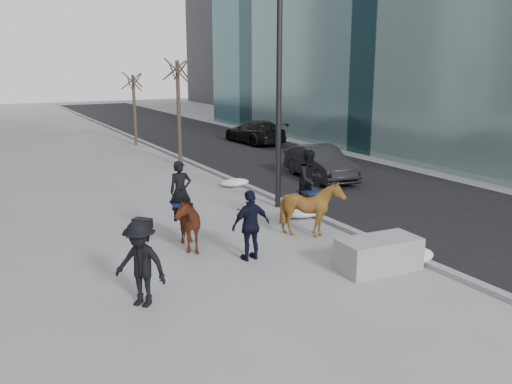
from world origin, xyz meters
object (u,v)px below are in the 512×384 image
mounted_left (183,217)px  mounted_right (312,202)px  car_near (320,163)px  planter (379,254)px

mounted_left → mounted_right: 3.59m
car_near → mounted_left: 9.73m
planter → mounted_right: mounted_right is taller
car_near → mounted_right: 7.63m
planter → mounted_left: size_ratio=0.83×
car_near → planter: bearing=-109.6°
car_near → mounted_left: bearing=-138.7°
car_near → mounted_left: (-8.07, -5.43, 0.16)m
car_near → mounted_left: mounted_left is taller
planter → mounted_left: bearing=134.0°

